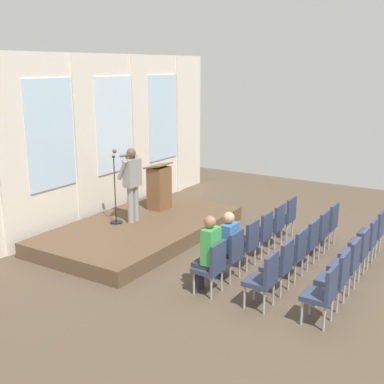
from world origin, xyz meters
TOP-DOWN VIEW (x-y plane):
  - ground_plane at (0.00, 0.00)m, footprint 14.82×14.82m
  - rear_partition at (0.04, 5.69)m, footprint 10.39×0.14m
  - stage_platform at (0.00, 4.05)m, footprint 4.76×2.69m
  - speaker at (-0.01, 4.28)m, footprint 0.52×0.69m
  - mic_stand at (-0.28, 4.54)m, footprint 0.28×0.28m
  - lectern at (1.17, 4.38)m, footprint 0.60×0.48m
  - chair_r0_c0 at (-1.66, 1.24)m, footprint 0.46×0.44m
  - audience_r0_c0 at (-1.66, 1.32)m, footprint 0.36×0.39m
  - chair_r0_c1 at (-1.00, 1.24)m, footprint 0.46×0.44m
  - audience_r0_c1 at (-1.00, 1.33)m, footprint 0.36×0.39m
  - chair_r0_c2 at (-0.33, 1.24)m, footprint 0.46×0.44m
  - chair_r0_c3 at (0.33, 1.24)m, footprint 0.46×0.44m
  - chair_r0_c4 at (1.00, 1.24)m, footprint 0.46×0.44m
  - chair_r0_c5 at (1.66, 1.24)m, footprint 0.46×0.44m
  - chair_r1_c0 at (-1.66, 0.29)m, footprint 0.46×0.44m
  - chair_r1_c1 at (-1.00, 0.29)m, footprint 0.46×0.44m
  - chair_r1_c2 at (-0.33, 0.29)m, footprint 0.46×0.44m
  - chair_r1_c3 at (0.33, 0.29)m, footprint 0.46×0.44m
  - chair_r1_c4 at (1.00, 0.29)m, footprint 0.46×0.44m
  - chair_r1_c5 at (1.66, 0.29)m, footprint 0.46×0.44m
  - chair_r2_c0 at (-1.66, -0.66)m, footprint 0.46×0.44m
  - chair_r2_c1 at (-1.00, -0.66)m, footprint 0.46×0.44m
  - chair_r2_c2 at (-0.33, -0.66)m, footprint 0.46×0.44m
  - chair_r2_c3 at (0.33, -0.66)m, footprint 0.46×0.44m
  - chair_r2_c4 at (1.00, -0.66)m, footprint 0.46×0.44m
  - chair_r2_c5 at (1.66, -0.66)m, footprint 0.46×0.44m

SIDE VIEW (x-z plane):
  - ground_plane at x=0.00m, z-range 0.00..0.00m
  - stage_platform at x=0.00m, z-range 0.00..0.32m
  - chair_r0_c0 at x=-1.66m, z-range 0.06..1.00m
  - chair_r0_c1 at x=-1.00m, z-range 0.06..1.00m
  - chair_r0_c2 at x=-0.33m, z-range 0.06..1.00m
  - chair_r0_c3 at x=0.33m, z-range 0.06..1.00m
  - chair_r0_c4 at x=1.00m, z-range 0.06..1.00m
  - chair_r0_c5 at x=1.66m, z-range 0.06..1.00m
  - chair_r1_c0 at x=-1.66m, z-range 0.06..1.00m
  - chair_r1_c1 at x=-1.00m, z-range 0.06..1.00m
  - chair_r1_c2 at x=-0.33m, z-range 0.06..1.00m
  - chair_r1_c3 at x=0.33m, z-range 0.06..1.00m
  - chair_r1_c4 at x=1.00m, z-range 0.06..1.00m
  - chair_r1_c5 at x=1.66m, z-range 0.06..1.00m
  - chair_r2_c0 at x=-1.66m, z-range 0.06..1.00m
  - chair_r2_c1 at x=-1.00m, z-range 0.06..1.00m
  - chair_r2_c2 at x=-0.33m, z-range 0.06..1.00m
  - chair_r2_c3 at x=0.33m, z-range 0.06..1.00m
  - chair_r2_c4 at x=1.00m, z-range 0.06..1.00m
  - chair_r2_c5 at x=1.66m, z-range 0.06..1.00m
  - mic_stand at x=-0.28m, z-range -0.12..1.43m
  - audience_r0_c1 at x=-1.00m, z-range 0.07..1.35m
  - audience_r0_c0 at x=-1.66m, z-range 0.07..1.46m
  - lectern at x=1.17m, z-range 0.29..1.45m
  - speaker at x=-0.01m, z-range 0.46..2.15m
  - rear_partition at x=0.04m, z-range 0.03..4.09m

